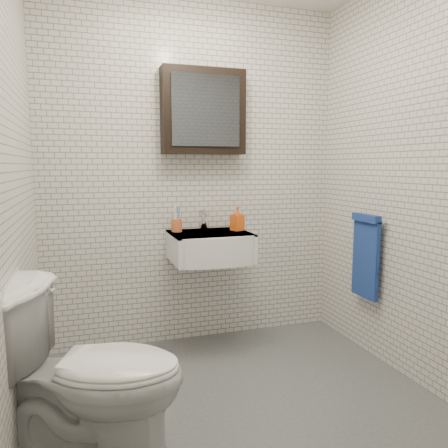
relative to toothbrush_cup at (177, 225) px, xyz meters
name	(u,v)px	position (x,y,z in m)	size (l,w,h in m)	color
ground	(241,402)	(0.16, -0.89, -0.90)	(2.20, 2.00, 0.01)	#4A4D51
room_shell	(242,137)	(0.16, -0.89, 0.57)	(2.22, 2.02, 2.51)	silver
washbasin	(212,247)	(0.21, -0.15, -0.15)	(0.55, 0.50, 0.20)	white
faucet	(204,220)	(0.21, 0.05, 0.02)	(0.06, 0.20, 0.15)	silver
mirror_cabinet	(203,112)	(0.21, 0.04, 0.80)	(0.60, 0.15, 0.60)	black
towel_rail	(366,253)	(1.21, -0.54, -0.18)	(0.09, 0.30, 0.58)	silver
toothbrush_cup	(177,225)	(0.00, 0.00, 0.00)	(0.09, 0.09, 0.20)	#D05F34
soap_bottle	(237,219)	(0.43, -0.08, 0.04)	(0.08, 0.08, 0.17)	orange
toilet	(90,375)	(-0.64, -1.15, -0.48)	(0.47, 0.82, 0.83)	white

